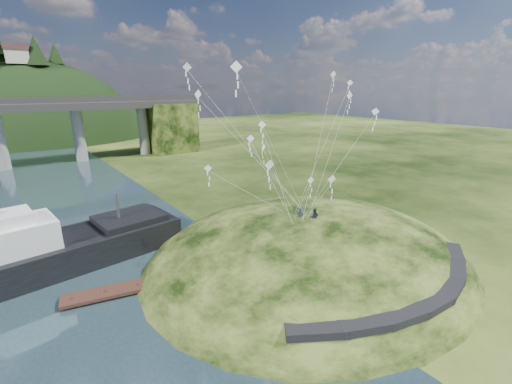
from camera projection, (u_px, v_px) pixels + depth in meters
ground at (260, 292)px, 30.01m from camera, size 320.00×320.00×0.00m
grass_hill at (308, 270)px, 36.54m from camera, size 36.00×32.00×13.00m
footpath at (415, 294)px, 26.17m from camera, size 22.29×5.84×0.83m
work_barge at (47, 250)px, 33.08m from camera, size 25.24×9.36×8.63m
wooden_dock at (137, 286)px, 30.27m from camera, size 12.21×4.47×0.86m
kite_flyers at (310, 208)px, 33.42m from camera, size 1.96×1.89×1.90m
kite_swarm at (276, 121)px, 31.74m from camera, size 19.33×12.37×12.27m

